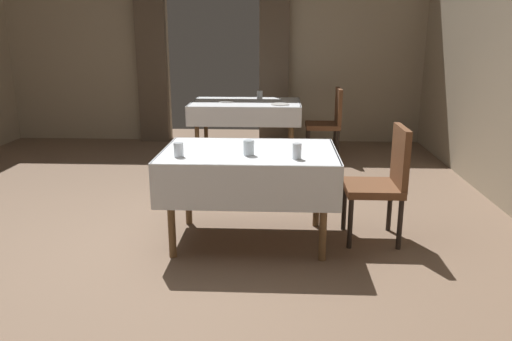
% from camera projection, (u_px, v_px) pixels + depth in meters
% --- Properties ---
extents(ground, '(10.08, 10.08, 0.00)m').
position_uv_depth(ground, '(147.00, 250.00, 3.87)').
color(ground, '#7A604C').
extents(wall_back, '(6.40, 0.27, 3.00)m').
position_uv_depth(wall_back, '(213.00, 41.00, 7.49)').
color(wall_back, tan).
rests_on(wall_back, ground).
extents(dining_table_mid, '(1.35, 0.92, 0.75)m').
position_uv_depth(dining_table_mid, '(249.00, 164.00, 3.89)').
color(dining_table_mid, brown).
rests_on(dining_table_mid, ground).
extents(dining_table_far, '(1.43, 1.00, 0.75)m').
position_uv_depth(dining_table_far, '(246.00, 108.00, 6.60)').
color(dining_table_far, brown).
rests_on(dining_table_far, ground).
extents(chair_mid_right, '(0.44, 0.44, 0.93)m').
position_uv_depth(chair_mid_right, '(384.00, 178.00, 3.95)').
color(chair_mid_right, black).
rests_on(chair_mid_right, ground).
extents(chair_far_right, '(0.44, 0.44, 0.93)m').
position_uv_depth(chair_far_right, '(329.00, 120.00, 6.62)').
color(chair_far_right, black).
rests_on(chair_far_right, ground).
extents(glass_mid_a, '(0.07, 0.07, 0.11)m').
position_uv_depth(glass_mid_a, '(297.00, 151.00, 3.58)').
color(glass_mid_a, silver).
rests_on(glass_mid_a, dining_table_mid).
extents(glass_mid_b, '(0.07, 0.07, 0.11)m').
position_uv_depth(glass_mid_b, '(179.00, 150.00, 3.64)').
color(glass_mid_b, silver).
rests_on(glass_mid_b, dining_table_mid).
extents(glass_mid_c, '(0.08, 0.08, 0.11)m').
position_uv_depth(glass_mid_c, '(249.00, 148.00, 3.69)').
color(glass_mid_c, silver).
rests_on(glass_mid_c, dining_table_mid).
extents(plate_far_a, '(0.21, 0.21, 0.01)m').
position_uv_depth(plate_far_a, '(227.00, 101.00, 6.56)').
color(plate_far_a, white).
rests_on(plate_far_a, dining_table_far).
extents(plate_far_b, '(0.24, 0.24, 0.01)m').
position_uv_depth(plate_far_b, '(280.00, 104.00, 6.31)').
color(plate_far_b, white).
rests_on(plate_far_b, dining_table_far).
extents(glass_far_c, '(0.08, 0.08, 0.11)m').
position_uv_depth(glass_far_c, '(260.00, 95.00, 6.83)').
color(glass_far_c, silver).
rests_on(glass_far_c, dining_table_far).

